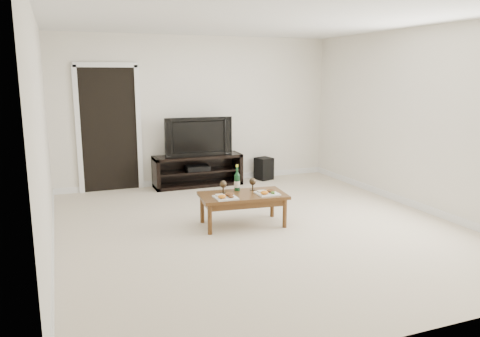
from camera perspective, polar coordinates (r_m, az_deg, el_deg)
name	(u,v)px	position (r m, az deg, el deg)	size (l,w,h in m)	color
floor	(260,227)	(6.10, 2.41, -7.15)	(5.50, 5.50, 0.00)	beige
back_wall	(198,111)	(8.42, -5.18, 7.02)	(5.00, 0.04, 2.60)	white
ceiling	(261,16)	(5.82, 2.63, 18.09)	(5.00, 5.50, 0.04)	white
doorway	(109,130)	(8.11, -15.67, 4.52)	(0.90, 0.02, 2.05)	black
media_console	(198,170)	(8.27, -5.16, -0.24)	(1.55, 0.45, 0.55)	black
television	(197,136)	(8.17, -5.24, 3.97)	(1.17, 0.15, 0.67)	black
av_receiver	(198,168)	(8.25, -5.18, 0.09)	(0.40, 0.30, 0.08)	black
subwoofer	(264,169)	(8.76, 2.92, -0.01)	(0.27, 0.27, 0.41)	black
coffee_table	(243,210)	(6.12, 0.34, -5.03)	(1.10, 0.60, 0.42)	#513016
plate_left	(225,196)	(5.85, -1.79, -3.32)	(0.27, 0.27, 0.07)	white
plate_right	(267,192)	(6.05, 3.35, -2.84)	(0.27, 0.27, 0.07)	white
wine_bottle	(237,178)	(6.20, -0.36, -1.13)	(0.07, 0.07, 0.35)	#0E351A
goblet_left	(223,187)	(6.09, -2.06, -2.25)	(0.09, 0.09, 0.17)	#382D1E
goblet_right	(253,184)	(6.23, 1.55, -1.91)	(0.09, 0.09, 0.17)	#382D1E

